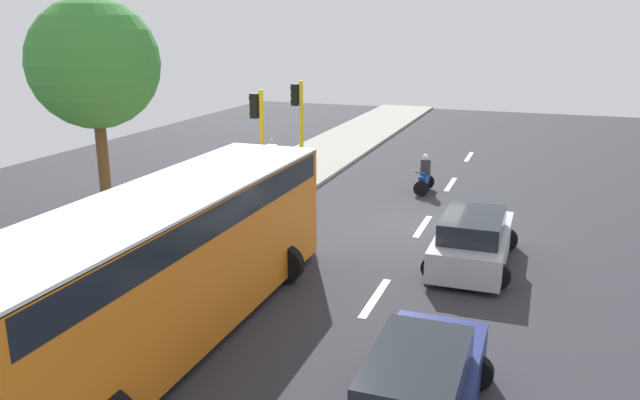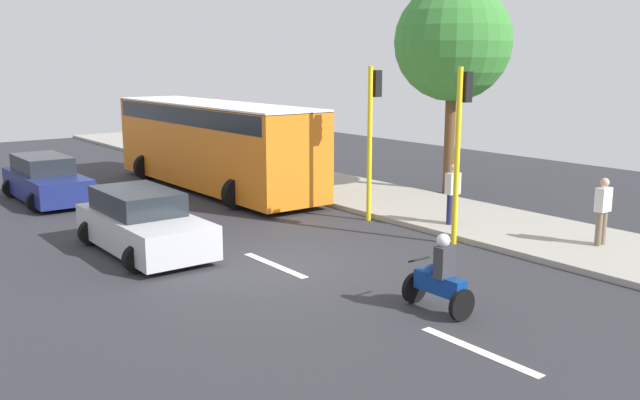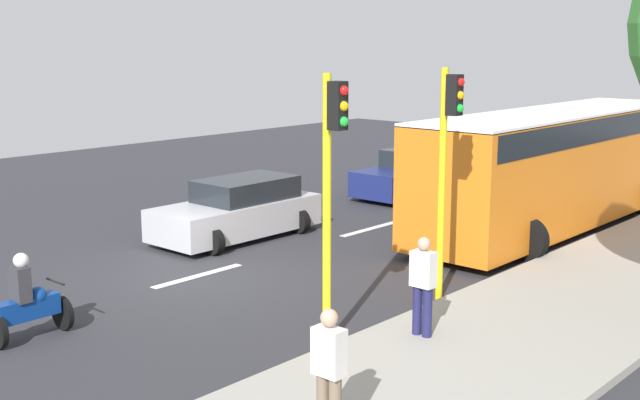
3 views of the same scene
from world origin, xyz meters
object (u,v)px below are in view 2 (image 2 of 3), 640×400
traffic_light_corner (372,121)px  traffic_light_midblock (461,130)px  pedestrian_by_tree (453,192)px  city_bus (213,139)px  pedestrian_near_signal (603,209)px  street_tree_south (453,43)px  motorcycle (439,279)px  car_silver (143,223)px  car_dark_blue (46,180)px

traffic_light_corner → traffic_light_midblock: size_ratio=1.00×
pedestrian_by_tree → traffic_light_midblock: bearing=-133.1°
city_bus → traffic_light_midblock: bearing=-83.1°
pedestrian_near_signal → street_tree_south: size_ratio=0.23×
motorcycle → traffic_light_corner: 7.98m
pedestrian_near_signal → traffic_light_midblock: (-2.28, 2.65, 1.87)m
city_bus → car_silver: bearing=-130.5°
street_tree_south → car_silver: bearing=-177.2°
motorcycle → pedestrian_near_signal: 6.36m
city_bus → pedestrian_by_tree: size_ratio=6.51×
car_silver → street_tree_south: (11.62, 0.57, 4.53)m
traffic_light_corner → traffic_light_midblock: (0.00, -3.33, 0.00)m
street_tree_south → pedestrian_near_signal: bearing=-109.2°
pedestrian_by_tree → traffic_light_midblock: 2.42m
pedestrian_near_signal → pedestrian_by_tree: bearing=108.1°
car_dark_blue → motorcycle: bearing=-79.6°
car_dark_blue → city_bus: (5.56, -1.45, 1.13)m
pedestrian_by_tree → city_bus: bearing=103.8°
car_silver → traffic_light_midblock: size_ratio=1.00×
city_bus → pedestrian_near_signal: size_ratio=6.51×
motorcycle → pedestrian_by_tree: (5.09, 4.27, 0.42)m
car_silver → traffic_light_corner: 7.17m
car_dark_blue → street_tree_south: (11.70, -7.29, 4.53)m
car_dark_blue → traffic_light_corner: (6.84, -8.69, 2.22)m
traffic_light_corner → city_bus: bearing=100.1°
car_silver → motorcycle: 7.81m
motorcycle → street_tree_south: 12.75m
pedestrian_by_tree → traffic_light_midblock: traffic_light_midblock is taller
car_silver → city_bus: size_ratio=0.41×
car_silver → pedestrian_near_signal: (9.04, -6.82, 0.35)m
motorcycle → pedestrian_near_signal: (6.32, 0.50, 0.42)m
motorcycle → traffic_light_corner: bearing=58.1°
traffic_light_midblock → pedestrian_by_tree: bearing=46.9°
car_silver → traffic_light_midblock: 8.25m
car_dark_blue → pedestrian_by_tree: (7.89, -10.91, 0.35)m
car_dark_blue → traffic_light_corner: 11.28m
city_bus → traffic_light_corner: bearing=-79.9°
pedestrian_near_signal → traffic_light_corner: bearing=110.8°
car_silver → pedestrian_by_tree: size_ratio=2.66×
car_dark_blue → motorcycle: size_ratio=2.99×
motorcycle → street_tree_south: size_ratio=0.21×
pedestrian_by_tree → motorcycle: bearing=-140.0°
car_dark_blue → traffic_light_midblock: bearing=-60.4°
traffic_light_midblock → pedestrian_near_signal: bearing=-49.4°
pedestrian_near_signal → traffic_light_corner: size_ratio=0.38×
pedestrian_near_signal → pedestrian_by_tree: same height
car_dark_blue → traffic_light_midblock: 14.01m
motorcycle → pedestrian_near_signal: size_ratio=0.91×
traffic_light_corner → motorcycle: bearing=-121.9°
motorcycle → street_tree_south: street_tree_south is taller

